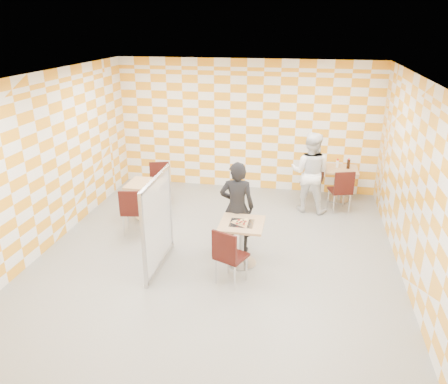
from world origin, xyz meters
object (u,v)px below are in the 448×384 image
chair_main_front (228,253)px  chair_empty_far (160,180)px  empty_table (146,194)px  chair_second_side (316,178)px  sport_bottle (337,164)px  chair_empty_near (132,208)px  second_table (341,179)px  soda_bottle (348,164)px  partition (158,222)px  man_white (310,172)px  main_table (242,236)px  chair_second_front (342,188)px  man_dark (237,207)px

chair_main_front → chair_empty_far: (-2.02, 2.85, 0.00)m
empty_table → chair_second_side: chair_second_side is taller
chair_second_side → sport_bottle: (0.44, 0.20, 0.29)m
chair_empty_near → second_table: bearing=32.4°
empty_table → soda_bottle: soda_bottle is taller
empty_table → chair_main_front: chair_main_front is taller
empty_table → partition: size_ratio=0.48×
sport_bottle → soda_bottle: bearing=-7.1°
second_table → man_white: bearing=-135.4°
empty_table → chair_main_front: size_ratio=0.81×
sport_bottle → main_table: bearing=-117.4°
man_white → soda_bottle: (0.82, 0.70, 0.01)m
chair_second_front → partition: (-3.03, -2.77, 0.25)m
chair_main_front → chair_second_side: 3.86m
partition → sport_bottle: 4.57m
sport_bottle → chair_second_side: bearing=-156.1°
man_white → chair_empty_far: bearing=15.4°
chair_second_side → chair_empty_far: bearing=-166.9°
second_table → man_dark: 3.28m
chair_second_front → chair_empty_near: size_ratio=1.00×
second_table → chair_second_front: 0.67m
chair_main_front → chair_empty_far: bearing=125.3°
second_table → empty_table: same height
chair_empty_far → chair_second_front: bearing=3.7°
chair_main_front → chair_second_front: (1.83, 3.10, 0.00)m
man_dark → chair_main_front: bearing=88.8°
partition → man_white: size_ratio=0.92×
chair_second_front → chair_empty_far: 3.86m
chair_empty_far → man_dark: size_ratio=0.57×
main_table → chair_empty_far: 3.06m
man_dark → man_white: (1.22, 1.98, 0.04)m
empty_table → man_white: bearing=16.9°
main_table → sport_bottle: bearing=62.6°
chair_second_front → chair_empty_far: bearing=-176.3°
chair_empty_near → chair_empty_far: (0.01, 1.54, 0.00)m
chair_empty_near → man_dark: man_dark is taller
man_dark → soda_bottle: man_dark is taller
chair_second_front → soda_bottle: size_ratio=4.02×
partition → soda_bottle: partition is taller
chair_second_front → partition: size_ratio=0.60×
empty_table → main_table: bearing=-34.1°
second_table → sport_bottle: sport_bottle is taller
chair_empty_far → man_dark: (1.97, -1.74, 0.27)m
empty_table → chair_main_front: (2.06, -2.11, 0.04)m
man_dark → chair_second_front: bearing=-137.1°
main_table → partition: 1.37m
chair_empty_far → sport_bottle: size_ratio=4.62×
chair_empty_far → man_white: (3.19, 0.24, 0.30)m
chair_main_front → man_dark: size_ratio=0.57×
chair_empty_far → second_table: bearing=13.3°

